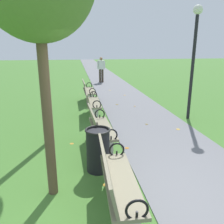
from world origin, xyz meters
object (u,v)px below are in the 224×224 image
park_bench_2 (100,128)px  lamp_post (194,46)px  park_bench_1 (117,180)px  park_bench_3 (92,102)px  pedestrian_walking (101,68)px  park_bench_4 (88,91)px  trash_bin (98,150)px

park_bench_2 → lamp_post: bearing=30.1°
park_bench_1 → park_bench_2: size_ratio=1.00×
park_bench_3 → lamp_post: bearing=-13.5°
park_bench_1 → pedestrian_walking: size_ratio=1.00×
park_bench_3 → lamp_post: size_ratio=0.46×
park_bench_2 → park_bench_3: (-0.00, 2.56, 0.00)m
pedestrian_walking → park_bench_2: bearing=-96.7°
park_bench_2 → pedestrian_walking: bearing=83.3°
park_bench_3 → park_bench_4: same height
lamp_post → park_bench_1: bearing=-127.9°
park_bench_4 → trash_bin: (-0.15, -5.74, -0.06)m
trash_bin → lamp_post: 4.73m
park_bench_2 → lamp_post: size_ratio=0.47×
park_bench_3 → park_bench_2: bearing=-90.0°
park_bench_1 → park_bench_4: size_ratio=1.00×
trash_bin → lamp_post: bearing=41.0°
park_bench_1 → trash_bin: park_bench_1 is taller
park_bench_2 → park_bench_4: same height
park_bench_1 → lamp_post: lamp_post is taller
pedestrian_walking → trash_bin: bearing=-96.8°
park_bench_4 → lamp_post: size_ratio=0.46×
trash_bin → lamp_post: (3.28, 2.85, 1.88)m
pedestrian_walking → trash_bin: size_ratio=1.93×
park_bench_3 → park_bench_4: size_ratio=1.00×
park_bench_2 → park_bench_4: (-0.00, 4.71, 0.00)m
park_bench_3 → pedestrian_walking: size_ratio=0.99×
park_bench_3 → lamp_post: (3.13, -0.75, 1.82)m
park_bench_1 → park_bench_2: same height
park_bench_2 → lamp_post: lamp_post is taller
park_bench_1 → trash_bin: bearing=97.2°
park_bench_2 → pedestrian_walking: (1.18, 10.08, 0.44)m
park_bench_1 → trash_bin: size_ratio=1.92×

